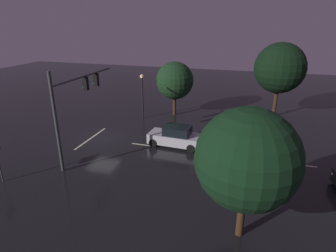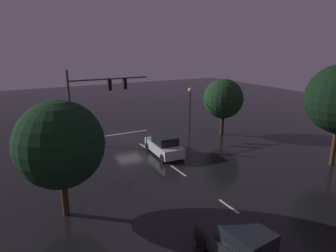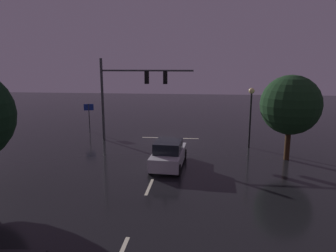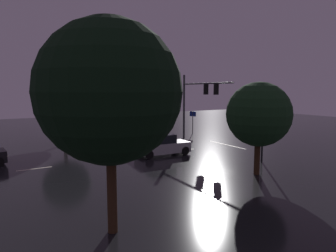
{
  "view_description": "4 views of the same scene",
  "coord_description": "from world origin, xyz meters",
  "px_view_note": "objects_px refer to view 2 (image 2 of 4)",
  "views": [
    {
      "loc": [
        19.94,
        12.08,
        9.74
      ],
      "look_at": [
        -0.32,
        5.98,
        1.79
      ],
      "focal_mm": 30.21,
      "sensor_mm": 36.0,
      "label": 1
    },
    {
      "loc": [
        10.61,
        28.03,
        9.14
      ],
      "look_at": [
        -0.61,
        7.29,
        2.7
      ],
      "focal_mm": 32.64,
      "sensor_mm": 36.0,
      "label": 2
    },
    {
      "loc": [
        -2.67,
        25.37,
        6.5
      ],
      "look_at": [
        -0.49,
        5.28,
        2.37
      ],
      "focal_mm": 33.22,
      "sensor_mm": 36.0,
      "label": 3
    },
    {
      "loc": [
        -21.07,
        18.24,
        5.22
      ],
      "look_at": [
        -0.36,
        5.8,
        2.29
      ],
      "focal_mm": 31.59,
      "sensor_mm": 36.0,
      "label": 4
    }
  ],
  "objects_px": {
    "car_approaching": "(164,146)",
    "street_lamp_left_kerb": "(190,101)",
    "traffic_signal_assembly": "(96,94)",
    "tree_right_near": "(60,144)",
    "tree_left_near": "(223,99)",
    "route_sign": "(40,120)",
    "car_distant": "(243,246)"
  },
  "relations": [
    {
      "from": "car_approaching",
      "to": "street_lamp_left_kerb",
      "type": "relative_size",
      "value": 0.96
    },
    {
      "from": "traffic_signal_assembly",
      "to": "tree_right_near",
      "type": "xyz_separation_m",
      "value": [
        5.24,
        12.03,
        -0.53
      ]
    },
    {
      "from": "tree_left_near",
      "to": "route_sign",
      "type": "bearing_deg",
      "value": -22.8
    },
    {
      "from": "traffic_signal_assembly",
      "to": "car_distant",
      "type": "height_order",
      "value": "traffic_signal_assembly"
    },
    {
      "from": "route_sign",
      "to": "tree_right_near",
      "type": "relative_size",
      "value": 0.43
    },
    {
      "from": "street_lamp_left_kerb",
      "to": "tree_right_near",
      "type": "height_order",
      "value": "tree_right_near"
    },
    {
      "from": "traffic_signal_assembly",
      "to": "route_sign",
      "type": "bearing_deg",
      "value": -31.04
    },
    {
      "from": "street_lamp_left_kerb",
      "to": "route_sign",
      "type": "xyz_separation_m",
      "value": [
        14.31,
        -4.06,
        -1.31
      ]
    },
    {
      "from": "traffic_signal_assembly",
      "to": "street_lamp_left_kerb",
      "type": "relative_size",
      "value": 1.66
    },
    {
      "from": "car_distant",
      "to": "route_sign",
      "type": "xyz_separation_m",
      "value": [
        5.4,
        -22.4,
        1.17
      ]
    },
    {
      "from": "car_approaching",
      "to": "car_distant",
      "type": "bearing_deg",
      "value": 76.54
    },
    {
      "from": "tree_right_near",
      "to": "traffic_signal_assembly",
      "type": "bearing_deg",
      "value": -113.54
    },
    {
      "from": "street_lamp_left_kerb",
      "to": "traffic_signal_assembly",
      "type": "bearing_deg",
      "value": -7.27
    },
    {
      "from": "car_distant",
      "to": "tree_left_near",
      "type": "xyz_separation_m",
      "value": [
        -11.03,
        -15.49,
        2.95
      ]
    },
    {
      "from": "car_distant",
      "to": "tree_right_near",
      "type": "bearing_deg",
      "value": -51.84
    },
    {
      "from": "route_sign",
      "to": "car_distant",
      "type": "bearing_deg",
      "value": 103.54
    },
    {
      "from": "traffic_signal_assembly",
      "to": "route_sign",
      "type": "relative_size",
      "value": 2.82
    },
    {
      "from": "car_distant",
      "to": "route_sign",
      "type": "height_order",
      "value": "route_sign"
    },
    {
      "from": "traffic_signal_assembly",
      "to": "tree_right_near",
      "type": "distance_m",
      "value": 13.13
    },
    {
      "from": "car_distant",
      "to": "route_sign",
      "type": "bearing_deg",
      "value": -76.46
    },
    {
      "from": "car_approaching",
      "to": "car_distant",
      "type": "height_order",
      "value": "same"
    },
    {
      "from": "car_distant",
      "to": "tree_left_near",
      "type": "relative_size",
      "value": 0.78
    },
    {
      "from": "traffic_signal_assembly",
      "to": "tree_left_near",
      "type": "distance_m",
      "value": 12.42
    },
    {
      "from": "traffic_signal_assembly",
      "to": "car_approaching",
      "type": "distance_m",
      "value": 8.33
    },
    {
      "from": "street_lamp_left_kerb",
      "to": "route_sign",
      "type": "relative_size",
      "value": 1.7
    },
    {
      "from": "traffic_signal_assembly",
      "to": "tree_left_near",
      "type": "bearing_deg",
      "value": 160.85
    },
    {
      "from": "car_distant",
      "to": "street_lamp_left_kerb",
      "type": "bearing_deg",
      "value": -115.93
    },
    {
      "from": "tree_right_near",
      "to": "car_approaching",
      "type": "bearing_deg",
      "value": -147.93
    },
    {
      "from": "traffic_signal_assembly",
      "to": "street_lamp_left_kerb",
      "type": "xyz_separation_m",
      "value": [
        -9.59,
        1.22,
        -1.31
      ]
    },
    {
      "from": "traffic_signal_assembly",
      "to": "car_distant",
      "type": "distance_m",
      "value": 19.93
    },
    {
      "from": "tree_right_near",
      "to": "tree_left_near",
      "type": "bearing_deg",
      "value": -154.84
    },
    {
      "from": "street_lamp_left_kerb",
      "to": "route_sign",
      "type": "distance_m",
      "value": 14.93
    }
  ]
}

